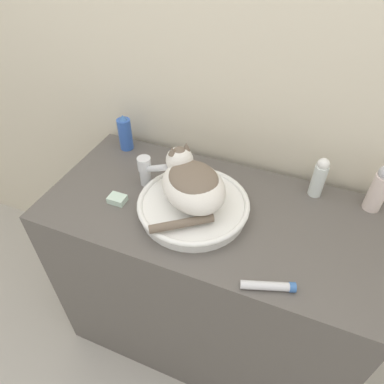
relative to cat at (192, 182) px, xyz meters
The scene contains 11 objects.
ground_plane 1.04m from the cat, 77.70° to the right, with size 12.00×12.00×0.00m, color #B7B2A8.
wall_back 0.43m from the cat, 81.40° to the left, with size 8.00×0.05×2.40m.
vanity_counter 0.57m from the cat, 27.94° to the left, with size 1.20×0.58×0.88m.
sink_basin 0.10m from the cat, 31.41° to the right, with size 0.39×0.39×0.05m.
cat is the anchor object (origin of this frame).
faucet 0.22m from the cat, 162.62° to the left, with size 0.14×0.07×0.15m.
deodorant_stick 0.47m from the cat, 32.64° to the left, with size 0.05×0.05×0.16m.
lotion_bottle_white 0.64m from the cat, 23.10° to the left, with size 0.06×0.06×0.19m.
spray_bottle_trigger 0.48m from the cat, 148.42° to the left, with size 0.06×0.06×0.16m.
cream_tube 0.40m from the cat, 33.44° to the right, with size 0.16×0.08×0.03m.
soap_bar 0.30m from the cat, 166.82° to the right, with size 0.06×0.05×0.02m.
Camera 1 is at (0.27, -0.54, 1.73)m, focal length 32.00 mm.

